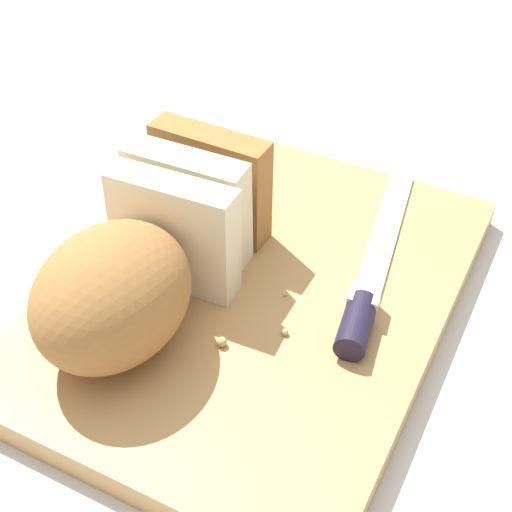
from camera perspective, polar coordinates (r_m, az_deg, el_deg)
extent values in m
plane|color=beige|center=(0.58, 0.00, -3.93)|extent=(3.00, 3.00, 0.00)
cube|color=tan|center=(0.57, 0.00, -3.12)|extent=(0.38, 0.28, 0.02)
ellipsoid|color=#996633|center=(0.50, -11.04, -2.99)|extent=(0.12, 0.10, 0.09)
cube|color=beige|center=(0.55, -6.33, 1.79)|extent=(0.03, 0.10, 0.09)
cube|color=beige|center=(0.57, -5.26, 3.96)|extent=(0.03, 0.10, 0.09)
cube|color=#996633|center=(0.59, -3.49, 5.70)|extent=(0.03, 0.10, 0.09)
cube|color=silver|center=(0.62, 9.98, 1.82)|extent=(0.19, 0.05, 0.00)
cylinder|color=black|center=(0.53, 7.75, -5.32)|extent=(0.05, 0.03, 0.02)
cube|color=silver|center=(0.54, 8.29, -3.56)|extent=(0.02, 0.03, 0.02)
sphere|color=tan|center=(0.56, 2.25, -3.03)|extent=(0.00, 0.00, 0.00)
sphere|color=tan|center=(0.61, -3.65, 1.50)|extent=(0.01, 0.01, 0.01)
sphere|color=tan|center=(0.53, 2.24, -5.89)|extent=(0.01, 0.01, 0.01)
sphere|color=tan|center=(0.52, -2.66, -6.63)|extent=(0.01, 0.01, 0.01)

